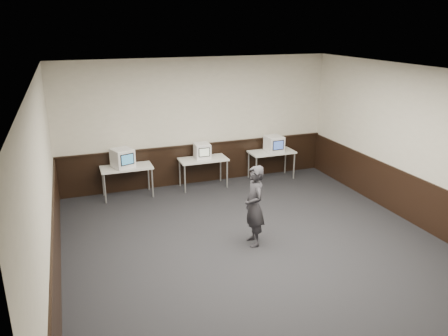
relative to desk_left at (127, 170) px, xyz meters
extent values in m
plane|color=black|center=(1.90, -3.60, -0.68)|extent=(8.00, 8.00, 0.00)
plane|color=white|center=(1.90, -3.60, 2.52)|extent=(8.00, 8.00, 0.00)
plane|color=beige|center=(1.90, 0.40, 0.92)|extent=(7.00, 0.00, 7.00)
plane|color=beige|center=(-1.60, -3.60, 0.92)|extent=(0.00, 8.00, 8.00)
plane|color=beige|center=(5.40, -3.60, 0.92)|extent=(0.00, 8.00, 8.00)
cube|color=black|center=(1.90, 0.38, -0.18)|extent=(6.98, 0.04, 1.00)
cube|color=black|center=(-1.58, -3.60, -0.18)|extent=(0.04, 7.98, 1.00)
cube|color=black|center=(5.38, -3.60, -0.18)|extent=(0.04, 7.98, 1.00)
cube|color=black|center=(1.90, 0.36, 0.34)|extent=(6.98, 0.06, 0.04)
cube|color=silver|center=(0.00, 0.00, 0.05)|extent=(1.20, 0.60, 0.04)
cylinder|color=#999999|center=(-0.55, -0.25, -0.32)|extent=(0.04, 0.04, 0.71)
cylinder|color=#999999|center=(0.55, -0.25, -0.32)|extent=(0.04, 0.04, 0.71)
cylinder|color=#999999|center=(-0.55, 0.25, -0.32)|extent=(0.04, 0.04, 0.71)
cylinder|color=#999999|center=(0.55, 0.25, -0.32)|extent=(0.04, 0.04, 0.71)
cube|color=silver|center=(1.90, 0.00, 0.05)|extent=(1.20, 0.60, 0.04)
cylinder|color=#999999|center=(1.35, -0.25, -0.32)|extent=(0.04, 0.04, 0.71)
cylinder|color=#999999|center=(2.45, -0.25, -0.32)|extent=(0.04, 0.04, 0.71)
cylinder|color=#999999|center=(1.35, 0.25, -0.32)|extent=(0.04, 0.04, 0.71)
cylinder|color=#999999|center=(2.45, 0.25, -0.32)|extent=(0.04, 0.04, 0.71)
cube|color=silver|center=(3.80, 0.00, 0.05)|extent=(1.20, 0.60, 0.04)
cylinder|color=#999999|center=(3.25, -0.25, -0.32)|extent=(0.04, 0.04, 0.71)
cylinder|color=#999999|center=(4.35, -0.25, -0.32)|extent=(0.04, 0.04, 0.71)
cylinder|color=#999999|center=(3.25, 0.25, -0.32)|extent=(0.04, 0.04, 0.71)
cylinder|color=#999999|center=(4.35, 0.25, -0.32)|extent=(0.04, 0.04, 0.71)
cube|color=white|center=(-0.07, 0.00, 0.29)|extent=(0.58, 0.59, 0.45)
cube|color=black|center=(0.01, -0.22, 0.32)|extent=(0.32, 0.13, 0.27)
cube|color=teal|center=(0.01, -0.23, 0.32)|extent=(0.27, 0.10, 0.22)
cube|color=white|center=(1.89, 0.05, 0.26)|extent=(0.39, 0.41, 0.38)
cube|color=black|center=(1.88, -0.15, 0.28)|extent=(0.28, 0.03, 0.23)
cube|color=beige|center=(1.88, -0.16, 0.28)|extent=(0.25, 0.01, 0.19)
cube|color=white|center=(3.83, -0.05, 0.28)|extent=(0.44, 0.46, 0.42)
cube|color=black|center=(3.85, -0.27, 0.30)|extent=(0.32, 0.03, 0.25)
cube|color=#3754A4|center=(3.85, -0.28, 0.30)|extent=(0.28, 0.02, 0.21)
imported|color=#28272D|center=(1.89, -3.20, 0.09)|extent=(0.41, 0.59, 1.54)
camera|label=1|loc=(-1.16, -9.98, 3.31)|focal=35.00mm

